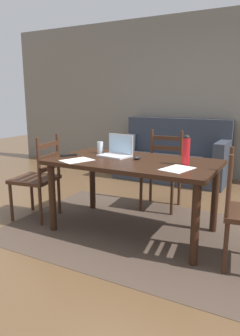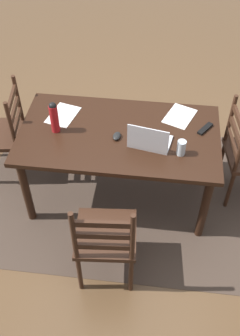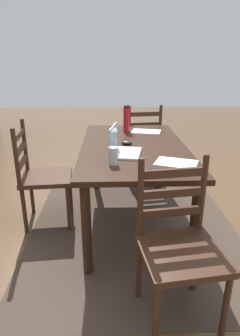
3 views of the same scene
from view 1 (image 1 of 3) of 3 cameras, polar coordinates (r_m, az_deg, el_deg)
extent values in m
plane|color=brown|center=(3.33, 2.35, -11.24)|extent=(14.00, 14.00, 0.00)
cube|color=#47382D|center=(3.33, 2.35, -11.20)|extent=(2.53, 1.83, 0.01)
cube|color=slate|center=(5.61, 14.92, 12.35)|extent=(8.00, 0.12, 2.70)
cube|color=black|center=(3.11, 2.47, 1.07)|extent=(1.63, 0.91, 0.04)
cylinder|color=black|center=(3.29, -12.18, -5.27)|extent=(0.07, 0.07, 0.71)
cylinder|color=black|center=(2.64, 13.48, -9.96)|extent=(0.07, 0.07, 0.71)
cylinder|color=black|center=(3.86, -5.03, -2.30)|extent=(0.07, 0.07, 0.71)
cylinder|color=black|center=(3.33, 16.82, -5.33)|extent=(0.07, 0.07, 0.71)
cube|color=#3D2316|center=(3.66, -15.23, -1.98)|extent=(0.50, 0.50, 0.04)
cylinder|color=#3D2316|center=(3.70, -19.13, -5.91)|extent=(0.04, 0.04, 0.43)
cylinder|color=#3D2316|center=(3.98, -15.71, -4.34)|extent=(0.04, 0.04, 0.43)
cylinder|color=#3D2316|center=(3.48, -14.22, -6.77)|extent=(0.04, 0.04, 0.43)
cylinder|color=#3D2316|center=(3.78, -11.00, -5.01)|extent=(0.04, 0.04, 0.43)
cylinder|color=#3D2316|center=(3.34, -14.53, 1.06)|extent=(0.04, 0.04, 0.50)
cylinder|color=#3D2316|center=(3.66, -11.18, 2.22)|extent=(0.04, 0.04, 0.50)
cube|color=#3D2316|center=(3.52, -12.70, 0.07)|extent=(0.07, 0.36, 0.05)
cube|color=#3D2316|center=(3.49, -12.80, 2.07)|extent=(0.07, 0.36, 0.05)
cube|color=#3D2316|center=(3.47, -12.91, 4.10)|extent=(0.07, 0.36, 0.05)
cube|color=#3D2316|center=(3.87, 7.47, -0.84)|extent=(0.48, 0.48, 0.04)
cylinder|color=#3D2316|center=(3.71, 9.38, -5.27)|extent=(0.04, 0.04, 0.43)
cylinder|color=#3D2316|center=(3.82, 3.82, -4.63)|extent=(0.04, 0.04, 0.43)
cylinder|color=#3D2316|center=(4.07, 10.69, -3.71)|extent=(0.04, 0.04, 0.43)
cylinder|color=#3D2316|center=(4.16, 5.58, -3.17)|extent=(0.04, 0.04, 0.43)
cylinder|color=#3D2316|center=(3.97, 11.01, 3.05)|extent=(0.04, 0.04, 0.50)
cylinder|color=#3D2316|center=(4.06, 5.77, 3.45)|extent=(0.04, 0.04, 0.50)
cube|color=#3D2316|center=(4.03, 8.31, 1.86)|extent=(0.36, 0.05, 0.05)
cube|color=#3D2316|center=(4.01, 8.37, 3.61)|extent=(0.36, 0.05, 0.05)
cube|color=#3D2316|center=(3.99, 8.43, 5.38)|extent=(0.36, 0.05, 0.05)
cylinder|color=#3D2316|center=(2.98, 18.81, -10.48)|extent=(0.04, 0.04, 0.43)
cylinder|color=#3D2316|center=(2.63, 18.59, -13.66)|extent=(0.04, 0.04, 0.43)
cylinder|color=#3D2316|center=(2.83, 19.31, -1.38)|extent=(0.04, 0.04, 0.50)
cylinder|color=#3D2316|center=(2.46, 19.16, -3.44)|extent=(0.04, 0.04, 0.50)
cube|color=#3D2316|center=(2.67, 19.08, -4.41)|extent=(0.08, 0.36, 0.05)
cube|color=#3D2316|center=(2.64, 19.28, -1.81)|extent=(0.08, 0.36, 0.05)
cube|color=#3D2316|center=(2.61, 19.48, 0.84)|extent=(0.08, 0.36, 0.05)
cube|color=#2D333D|center=(5.31, 9.24, 0.07)|extent=(1.80, 0.80, 0.40)
cube|color=#2D333D|center=(5.50, 10.45, 5.77)|extent=(1.80, 0.20, 0.60)
cube|color=#2D333D|center=(5.04, 18.23, 2.98)|extent=(0.16, 0.80, 0.30)
cube|color=#2D333D|center=(5.55, 1.33, 4.48)|extent=(0.16, 0.80, 0.30)
cube|color=silver|center=(3.28, -1.02, 2.22)|extent=(0.36, 0.28, 0.02)
cube|color=silver|center=(3.35, 0.14, 4.39)|extent=(0.32, 0.07, 0.21)
cube|color=#A5CCEA|center=(3.34, 0.07, 4.38)|extent=(0.29, 0.06, 0.19)
cylinder|color=red|center=(2.93, 11.88, 2.93)|extent=(0.07, 0.07, 0.25)
sphere|color=black|center=(2.91, 11.99, 5.33)|extent=(0.06, 0.06, 0.06)
cylinder|color=silver|center=(3.48, -3.61, 3.74)|extent=(0.07, 0.07, 0.13)
ellipsoid|color=black|center=(3.15, 3.12, 1.90)|extent=(0.07, 0.11, 0.03)
cube|color=black|center=(3.35, -9.24, 2.30)|extent=(0.13, 0.16, 0.02)
cube|color=white|center=(2.77, 10.35, -0.14)|extent=(0.28, 0.34, 0.00)
cube|color=white|center=(3.11, -7.82, 1.40)|extent=(0.31, 0.35, 0.00)
camera|label=2|loc=(5.61, 11.71, 28.19)|focal=42.46mm
camera|label=3|loc=(4.80, -24.70, 12.88)|focal=31.23mm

